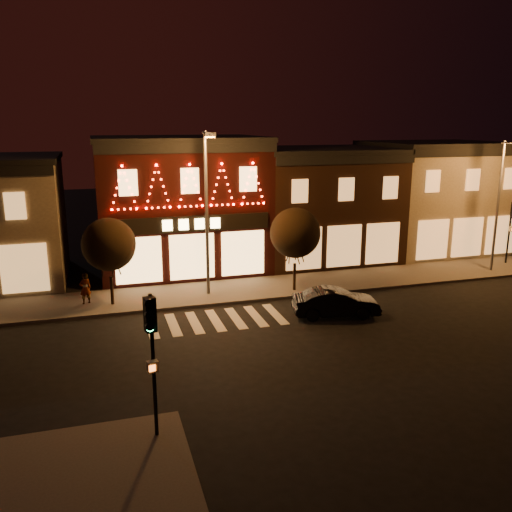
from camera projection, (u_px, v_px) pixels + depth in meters
name	position (u px, v px, depth m)	size (l,w,h in m)	color
ground	(237.00, 354.00, 21.82)	(120.00, 120.00, 0.00)	black
sidewalk_far	(235.00, 291.00, 29.80)	(44.00, 4.00, 0.15)	#47423D
sidewalk_near	(56.00, 508.00, 13.02)	(7.00, 7.00, 0.15)	#47423D
building_pulp	(180.00, 204.00, 33.81)	(10.20, 8.34, 8.30)	black
building_right_a	(319.00, 204.00, 36.57)	(9.20, 8.28, 7.50)	#331C11
building_right_b	(434.00, 196.00, 39.05)	(9.20, 8.28, 7.80)	#716450
traffic_signal_near	(152.00, 339.00, 15.07)	(0.36, 0.46, 4.36)	black
traffic_signal_far	(512.00, 220.00, 34.59)	(0.32, 0.46, 4.05)	black
streetlamp_mid	(207.00, 201.00, 27.64)	(0.55, 1.97, 8.59)	#59595E
streetlamp_right	(501.00, 197.00, 32.31)	(0.53, 1.82, 7.91)	#59595E
tree_left	(109.00, 245.00, 26.65)	(2.65, 2.65, 4.43)	black
tree_right	(295.00, 233.00, 28.96)	(2.73, 2.73, 4.56)	black
dark_sedan	(336.00, 303.00, 25.95)	(1.44, 4.14, 1.36)	black
pedestrian	(85.00, 288.00, 27.29)	(0.58, 0.38, 1.60)	gray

